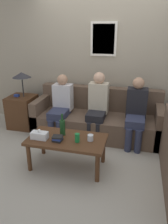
% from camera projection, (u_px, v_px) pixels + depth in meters
% --- Properties ---
extents(ground_plane, '(16.00, 16.00, 0.00)m').
position_uv_depth(ground_plane, '(91.00, 146.00, 3.74)').
color(ground_plane, '#ADA899').
extents(wall_back, '(9.00, 0.08, 2.60)m').
position_uv_depth(wall_back, '(103.00, 61.00, 4.13)').
color(wall_back, '#9E937F').
rests_on(wall_back, ground_plane).
extents(couch_main, '(2.31, 0.84, 0.84)m').
position_uv_depth(couch_main, '(98.00, 119.00, 4.10)').
color(couch_main, brown).
rests_on(couch_main, ground_plane).
extents(coffee_table, '(1.09, 0.58, 0.45)m').
position_uv_depth(coffee_table, '(67.00, 142.00, 3.07)').
color(coffee_table, '#4C2D19').
rests_on(coffee_table, ground_plane).
extents(side_table_with_lamp, '(0.50, 0.50, 1.12)m').
position_uv_depth(side_table_with_lamp, '(23.00, 109.00, 4.36)').
color(side_table_with_lamp, '#4C2D19').
rests_on(side_table_with_lamp, ground_plane).
extents(wine_bottle, '(0.08, 0.08, 0.32)m').
position_uv_depth(wine_bottle, '(62.00, 127.00, 3.10)').
color(wine_bottle, '#19421E').
rests_on(wine_bottle, coffee_table).
extents(drinking_glass, '(0.08, 0.08, 0.09)m').
position_uv_depth(drinking_glass, '(90.00, 138.00, 2.97)').
color(drinking_glass, silver).
rests_on(drinking_glass, coffee_table).
extents(book_stack, '(0.15, 0.13, 0.07)m').
position_uv_depth(book_stack, '(58.00, 138.00, 2.96)').
color(book_stack, black).
rests_on(book_stack, coffee_table).
extents(soda_can, '(0.07, 0.07, 0.12)m').
position_uv_depth(soda_can, '(77.00, 138.00, 2.93)').
color(soda_can, '#197A38').
rests_on(soda_can, coffee_table).
extents(tissue_box, '(0.23, 0.12, 0.15)m').
position_uv_depth(tissue_box, '(39.00, 135.00, 3.02)').
color(tissue_box, silver).
rests_on(tissue_box, coffee_table).
extents(person_left, '(0.34, 0.62, 1.11)m').
position_uv_depth(person_left, '(61.00, 104.00, 3.97)').
color(person_left, '#2D334C').
rests_on(person_left, ground_plane).
extents(person_middle, '(0.34, 0.57, 1.18)m').
position_uv_depth(person_middle, '(98.00, 104.00, 3.85)').
color(person_middle, black).
rests_on(person_middle, ground_plane).
extents(person_right, '(0.34, 0.60, 1.14)m').
position_uv_depth(person_right, '(136.00, 110.00, 3.65)').
color(person_right, '#2D334C').
rests_on(person_right, ground_plane).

